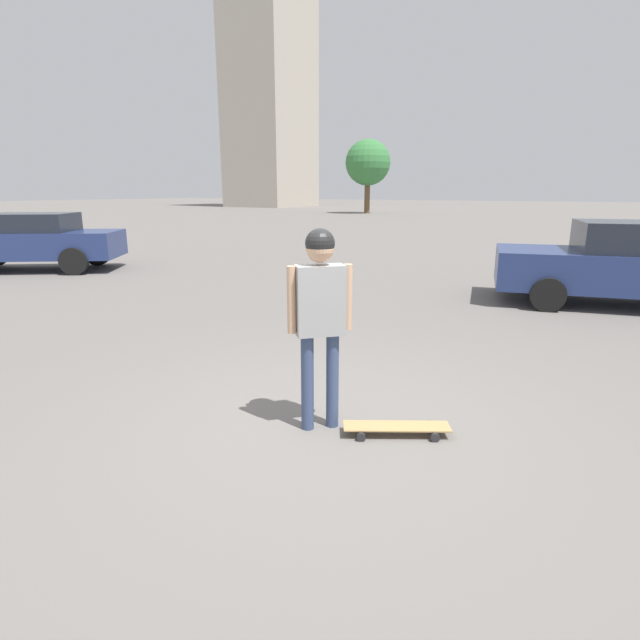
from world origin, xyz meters
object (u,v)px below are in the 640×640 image
object	(u,v)px
person	(320,303)
car_parked_near	(631,264)
skateboard	(396,427)
car_parked_far	(30,241)

from	to	relation	value
person	car_parked_near	world-z (taller)	person
skateboard	car_parked_near	world-z (taller)	car_parked_near
skateboard	car_parked_near	size ratio (longest dim) A/B	0.19
skateboard	car_parked_near	xyz separation A→B (m)	(6.92, -1.74, 0.71)
person	car_parked_far	world-z (taller)	person
person	skateboard	distance (m)	1.27
skateboard	car_parked_far	size ratio (longest dim) A/B	0.19
skateboard	car_parked_far	world-z (taller)	car_parked_far
person	car_parked_far	bearing A→B (deg)	116.48
person	skateboard	bearing A→B (deg)	-26.75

